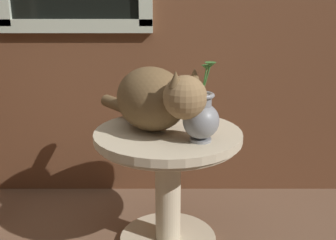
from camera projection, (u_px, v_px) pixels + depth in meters
wicker_side_table at (168, 165)px, 1.76m from camera, size 0.63×0.63×0.55m
cat at (155, 99)px, 1.67m from camera, size 0.48×0.57×0.29m
pewter_vase_with_ivy at (201, 117)px, 1.57m from camera, size 0.14×0.14×0.32m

